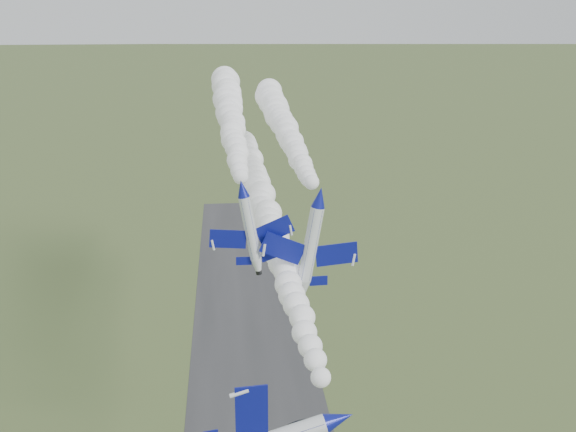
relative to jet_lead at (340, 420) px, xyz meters
name	(u,v)px	position (x,y,z in m)	size (l,w,h in m)	color
jet_lead	(340,420)	(0.00, 0.00, 0.00)	(3.85, 13.37, 10.73)	silver
smoke_trail_jet_lead	(267,218)	(-2.89, 42.05, 2.41)	(5.31, 77.74, 5.31)	white
jet_pair_left	(242,188)	(-6.62, 25.14, 11.75)	(9.26, 11.30, 3.06)	silver
smoke_trail_jet_pair_left	(230,114)	(-7.42, 62.86, 13.51)	(5.62, 71.00, 5.62)	white
jet_pair_right	(320,197)	(1.81, 24.51, 10.68)	(10.92, 13.29, 3.58)	silver
smoke_trail_jet_pair_right	(285,128)	(0.82, 55.23, 12.54)	(4.84, 54.49, 4.84)	white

